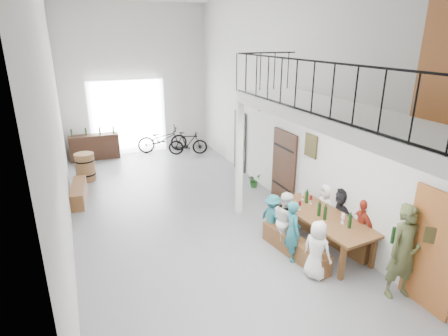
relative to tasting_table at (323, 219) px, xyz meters
name	(u,v)px	position (x,y,z in m)	size (l,w,h in m)	color
floor	(186,213)	(-2.20, 2.74, -0.71)	(12.00, 12.00, 0.00)	slate
room_walls	(180,73)	(-2.20, 2.74, 2.85)	(12.00, 12.00, 12.00)	silver
gateway_portal	(128,117)	(-2.60, 8.68, 0.69)	(2.80, 0.08, 2.80)	white
right_wall_decor	(322,158)	(0.50, 0.87, 1.04)	(0.07, 8.28, 5.07)	#945122
balcony	(337,118)	(-0.22, -0.39, 2.26)	(1.52, 5.62, 4.00)	white
tasting_table	(323,219)	(0.00, 0.00, 0.00)	(1.17, 2.44, 0.79)	brown
bench_inner	(295,247)	(-0.69, -0.03, -0.50)	(0.29, 1.83, 0.42)	brown
bench_wall	(332,234)	(0.37, 0.10, -0.48)	(0.25, 1.94, 0.45)	brown
tableware	(322,208)	(0.01, 0.08, 0.23)	(0.55, 1.55, 0.35)	black
side_bench	(79,193)	(-4.70, 4.69, -0.48)	(0.35, 1.60, 0.45)	brown
oak_barrel	(85,167)	(-4.41, 6.22, -0.26)	(0.60, 0.60, 0.89)	olive
serving_counter	(95,147)	(-3.95, 8.39, -0.25)	(1.74, 0.48, 0.92)	#381F12
counter_bottles	(93,131)	(-3.95, 8.38, 0.35)	(1.50, 0.15, 0.28)	black
guest_left_a	(317,250)	(-0.71, -0.78, -0.12)	(0.57, 0.37, 1.17)	white
guest_left_b	(293,231)	(-0.80, -0.08, -0.06)	(0.47, 0.31, 1.29)	#236C75
guest_left_c	(286,220)	(-0.68, 0.38, -0.06)	(0.63, 0.49, 1.29)	white
guest_left_d	(273,217)	(-0.75, 0.81, -0.18)	(0.68, 0.39, 1.06)	#236C75
guest_right_a	(362,228)	(0.57, -0.52, -0.07)	(0.75, 0.31, 1.28)	#A42F1C
guest_right_b	(341,215)	(0.58, 0.13, -0.06)	(1.19, 0.38, 1.29)	black
guest_right_c	(325,208)	(0.56, 0.65, -0.13)	(0.57, 0.37, 1.16)	white
host_standing	(404,252)	(0.33, -1.79, 0.17)	(0.64, 0.42, 1.75)	#4C522E
potted_plant	(254,180)	(0.25, 3.66, -0.49)	(0.38, 0.33, 0.42)	#174C1B
bicycle_near	(162,139)	(-1.41, 8.32, -0.20)	(0.67, 1.92, 1.01)	black
bicycle_far	(188,143)	(-0.60, 7.58, -0.26)	(0.42, 1.49, 0.89)	black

